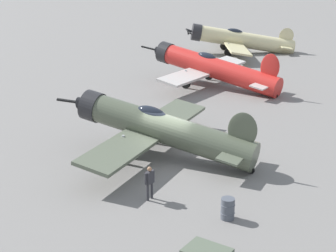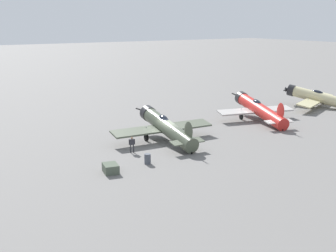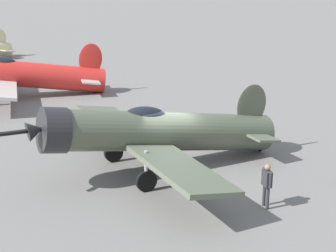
{
  "view_description": "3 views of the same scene",
  "coord_description": "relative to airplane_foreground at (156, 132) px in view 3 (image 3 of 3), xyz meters",
  "views": [
    {
      "loc": [
        -24.81,
        -10.02,
        10.96
      ],
      "look_at": [
        0.0,
        0.0,
        1.8
      ],
      "focal_mm": 58.23,
      "sensor_mm": 36.0,
      "label": 1
    },
    {
      "loc": [
        -23.48,
        -36.64,
        12.43
      ],
      "look_at": [
        0.0,
        0.0,
        1.8
      ],
      "focal_mm": 46.35,
      "sensor_mm": 36.0,
      "label": 2
    },
    {
      "loc": [
        -17.11,
        9.96,
        7.91
      ],
      "look_at": [
        0.0,
        0.0,
        1.8
      ],
      "focal_mm": 55.55,
      "sensor_mm": 36.0,
      "label": 3
    }
  ],
  "objects": [
    {
      "name": "ground_crew_mechanic",
      "position": [
        -4.83,
        -1.58,
        -0.66
      ],
      "size": [
        0.59,
        0.32,
        1.58
      ],
      "rotation": [
        0.0,
        0.0,
        1.3
      ],
      "color": "#2D2D33",
      "rests_on": "ground_plane"
    },
    {
      "name": "airplane_foreground",
      "position": [
        0.0,
        0.0,
        0.0
      ],
      "size": [
        11.42,
        11.56,
        3.2
      ],
      "rotation": [
        0.0,
        0.0,
        1.51
      ],
      "color": "#4C5442",
      "rests_on": "ground_plane"
    },
    {
      "name": "ground_plane",
      "position": [
        -0.03,
        -0.52,
        -1.62
      ],
      "size": [
        400.0,
        400.0,
        0.0
      ],
      "primitive_type": "plane",
      "color": "slate"
    },
    {
      "name": "airplane_mid_apron",
      "position": [
        15.1,
        1.85,
        -0.1
      ],
      "size": [
        10.37,
        12.5,
        3.34
      ],
      "rotation": [
        0.0,
        0.0,
        1.33
      ],
      "color": "red",
      "rests_on": "ground_plane"
    }
  ]
}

